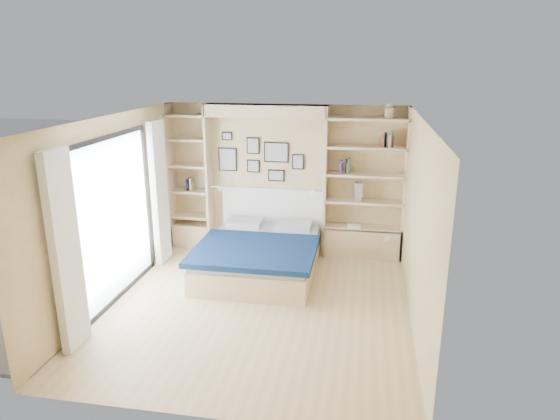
# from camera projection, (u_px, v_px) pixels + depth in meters

# --- Properties ---
(ground) EXTENTS (4.50, 4.50, 0.00)m
(ground) POSITION_uv_depth(u_px,v_px,m) (258.00, 305.00, 6.75)
(ground) COLOR tan
(ground) RESTS_ON ground
(room_shell) EXTENTS (4.50, 4.50, 4.50)m
(room_shell) POSITION_uv_depth(u_px,v_px,m) (254.00, 198.00, 7.94)
(room_shell) COLOR tan
(room_shell) RESTS_ON ground
(bed) EXTENTS (1.79, 2.24, 1.07)m
(bed) POSITION_uv_depth(u_px,v_px,m) (260.00, 255.00, 7.76)
(bed) COLOR beige
(bed) RESTS_ON ground
(photo_gallery) EXTENTS (1.48, 0.02, 0.82)m
(photo_gallery) POSITION_uv_depth(u_px,v_px,m) (259.00, 157.00, 8.46)
(photo_gallery) COLOR black
(photo_gallery) RESTS_ON ground
(reading_lamps) EXTENTS (1.92, 0.12, 0.15)m
(reading_lamps) POSITION_uv_depth(u_px,v_px,m) (265.00, 190.00, 8.37)
(reading_lamps) COLOR silver
(reading_lamps) RESTS_ON ground
(shelf_decor) EXTENTS (3.47, 0.23, 2.03)m
(shelf_decor) POSITION_uv_depth(u_px,v_px,m) (349.00, 157.00, 8.04)
(shelf_decor) COLOR #A8244F
(shelf_decor) RESTS_ON ground
(deck) EXTENTS (3.20, 4.00, 0.05)m
(deck) POSITION_uv_depth(u_px,v_px,m) (19.00, 286.00, 7.34)
(deck) COLOR #756656
(deck) RESTS_ON ground
(deck_chair) EXTENTS (0.49, 0.75, 0.73)m
(deck_chair) POSITION_uv_depth(u_px,v_px,m) (98.00, 246.00, 7.94)
(deck_chair) COLOR tan
(deck_chair) RESTS_ON ground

